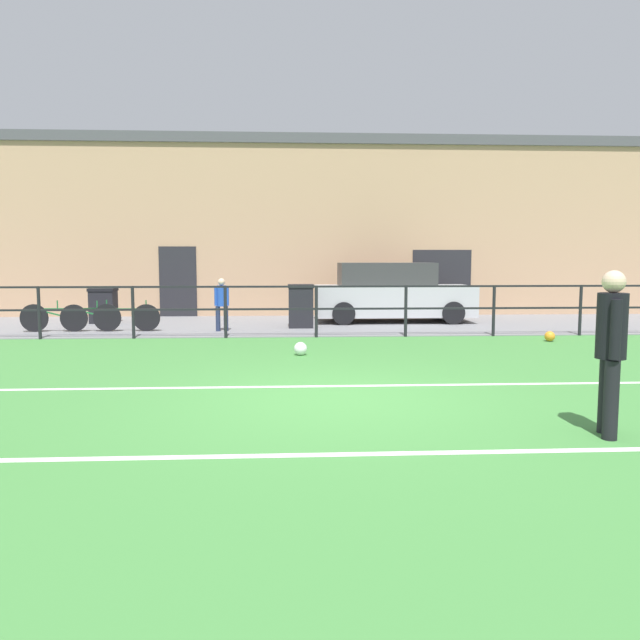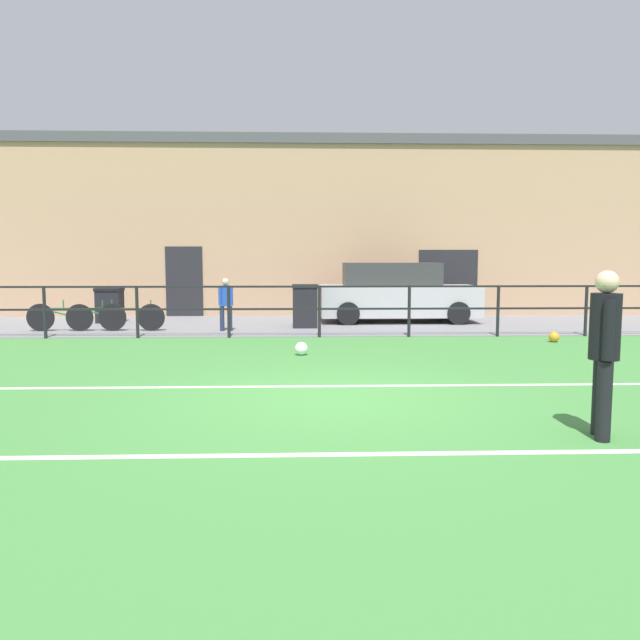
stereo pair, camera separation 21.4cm
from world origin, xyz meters
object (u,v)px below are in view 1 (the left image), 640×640
at_px(player_goalkeeper, 611,343).
at_px(soccer_ball_spare, 300,349).
at_px(bicycle_parked_1, 70,317).
at_px(soccer_ball_match, 550,336).
at_px(trash_bin_0, 103,305).
at_px(trash_bin_1, 301,306).
at_px(spectator_child, 222,301).
at_px(bicycle_parked_0, 110,317).
at_px(parked_car_red, 391,294).

xyz_separation_m(player_goalkeeper, soccer_ball_spare, (-2.90, 5.24, -0.81)).
height_order(soccer_ball_spare, bicycle_parked_1, bicycle_parked_1).
xyz_separation_m(soccer_ball_match, trash_bin_0, (-10.45, 4.11, 0.39)).
bearing_deg(soccer_ball_spare, bicycle_parked_1, 145.15).
bearing_deg(soccer_ball_spare, player_goalkeeper, -61.04).
xyz_separation_m(trash_bin_0, trash_bin_1, (5.26, -1.36, 0.07)).
xyz_separation_m(player_goalkeeper, spectator_child, (-4.69, 8.89, -0.19)).
distance_m(bicycle_parked_0, bicycle_parked_1, 0.92).
height_order(soccer_ball_match, soccer_ball_spare, soccer_ball_spare).
relative_size(trash_bin_0, trash_bin_1, 0.87).
distance_m(spectator_child, trash_bin_1, 2.02).
bearing_deg(bicycle_parked_1, trash_bin_0, 84.20).
bearing_deg(soccer_ball_spare, soccer_ball_match, 16.50).
xyz_separation_m(bicycle_parked_0, bicycle_parked_1, (-0.92, 0.00, 0.01)).
height_order(parked_car_red, trash_bin_0, parked_car_red).
distance_m(soccer_ball_spare, spectator_child, 4.10).
bearing_deg(player_goalkeeper, trash_bin_1, 33.56).
relative_size(player_goalkeeper, trash_bin_1, 1.51).
xyz_separation_m(soccer_ball_match, bicycle_parked_0, (-9.73, 2.15, 0.25)).
bearing_deg(bicycle_parked_1, trash_bin_1, 6.26).
bearing_deg(soccer_ball_spare, trash_bin_0, 132.18).
xyz_separation_m(soccer_ball_spare, bicycle_parked_0, (-4.43, 3.72, 0.24)).
height_order(soccer_ball_spare, spectator_child, spectator_child).
height_order(spectator_child, bicycle_parked_0, spectator_child).
bearing_deg(trash_bin_1, soccer_ball_match, -27.92).
bearing_deg(parked_car_red, bicycle_parked_1, -166.25).
relative_size(bicycle_parked_1, trash_bin_0, 2.50).
bearing_deg(bicycle_parked_0, spectator_child, -1.74).
bearing_deg(bicycle_parked_0, trash_bin_0, 110.17).
distance_m(player_goalkeeper, soccer_ball_match, 7.27).
bearing_deg(soccer_ball_spare, bicycle_parked_0, 139.94).
relative_size(player_goalkeeper, bicycle_parked_1, 0.70).
height_order(bicycle_parked_0, bicycle_parked_1, bicycle_parked_1).
relative_size(bicycle_parked_0, trash_bin_1, 2.16).
bearing_deg(soccer_ball_match, trash_bin_1, 152.08).
bearing_deg(soccer_ball_match, soccer_ball_spare, -163.50).
bearing_deg(parked_car_red, soccer_ball_spare, -114.83).
relative_size(player_goalkeeper, bicycle_parked_0, 0.70).
xyz_separation_m(parked_car_red, bicycle_parked_0, (-7.05, -1.95, -0.42)).
relative_size(soccer_ball_spare, bicycle_parked_0, 0.10).
bearing_deg(parked_car_red, soccer_ball_match, -56.89).
xyz_separation_m(player_goalkeeper, soccer_ball_match, (2.40, 6.81, -0.82)).
relative_size(bicycle_parked_0, trash_bin_0, 2.49).
xyz_separation_m(soccer_ball_spare, parked_car_red, (2.62, 5.67, 0.66)).
distance_m(soccer_ball_spare, trash_bin_1, 4.35).
height_order(soccer_ball_spare, trash_bin_1, trash_bin_1).
relative_size(soccer_ball_match, bicycle_parked_0, 0.09).
relative_size(parked_car_red, trash_bin_1, 3.94).
height_order(parked_car_red, bicycle_parked_1, parked_car_red).
height_order(soccer_ball_spare, bicycle_parked_0, bicycle_parked_0).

